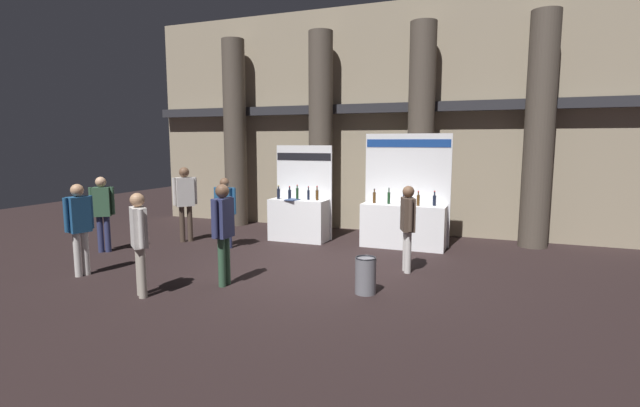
# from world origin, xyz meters

# --- Properties ---
(ground_plane) EXTENTS (26.76, 26.76, 0.00)m
(ground_plane) POSITION_xyz_m (0.00, 0.00, 0.00)
(ground_plane) COLOR black
(hall_colonnade) EXTENTS (13.38, 1.11, 5.93)m
(hall_colonnade) POSITION_xyz_m (0.00, 4.13, 2.87)
(hall_colonnade) COLOR gray
(hall_colonnade) RESTS_ON ground_plane
(exhibitor_booth_0) EXTENTS (1.47, 0.72, 2.31)m
(exhibitor_booth_0) POSITION_xyz_m (-1.35, 2.34, 0.60)
(exhibitor_booth_0) COLOR white
(exhibitor_booth_0) RESTS_ON ground_plane
(exhibitor_booth_1) EXTENTS (1.98, 0.66, 2.59)m
(exhibitor_booth_1) POSITION_xyz_m (1.17, 2.53, 0.63)
(exhibitor_booth_1) COLOR white
(exhibitor_booth_1) RESTS_ON ground_plane
(trash_bin) EXTENTS (0.34, 0.34, 0.60)m
(trash_bin) POSITION_xyz_m (1.26, -0.96, 0.30)
(trash_bin) COLOR slate
(trash_bin) RESTS_ON ground_plane
(visitor_0) EXTENTS (0.34, 0.51, 1.61)m
(visitor_0) POSITION_xyz_m (1.64, 0.52, 0.94)
(visitor_0) COLOR silver
(visitor_0) RESTS_ON ground_plane
(visitor_1) EXTENTS (0.43, 0.38, 1.63)m
(visitor_1) POSITION_xyz_m (-1.96, -2.37, 0.95)
(visitor_1) COLOR #ADA393
(visitor_1) RESTS_ON ground_plane
(visitor_2) EXTENTS (0.32, 0.50, 1.66)m
(visitor_2) POSITION_xyz_m (-3.77, -1.87, 0.98)
(visitor_2) COLOR silver
(visitor_2) RESTS_ON ground_plane
(visitor_3) EXTENTS (0.44, 0.38, 1.65)m
(visitor_3) POSITION_xyz_m (-4.83, -0.35, 0.98)
(visitor_3) COLOR navy
(visitor_3) RESTS_ON ground_plane
(visitor_4) EXTENTS (0.23, 0.52, 1.71)m
(visitor_4) POSITION_xyz_m (-1.06, -1.42, 1.01)
(visitor_4) COLOR #33563D
(visitor_4) RESTS_ON ground_plane
(visitor_5) EXTENTS (0.43, 0.46, 1.80)m
(visitor_5) POSITION_xyz_m (-3.83, 1.19, 1.08)
(visitor_5) COLOR #47382D
(visitor_5) RESTS_ON ground_plane
(visitor_6) EXTENTS (0.59, 0.26, 1.60)m
(visitor_6) POSITION_xyz_m (-2.58, 0.99, 0.95)
(visitor_6) COLOR navy
(visitor_6) RESTS_ON ground_plane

